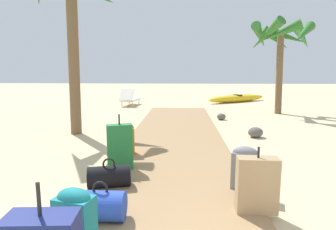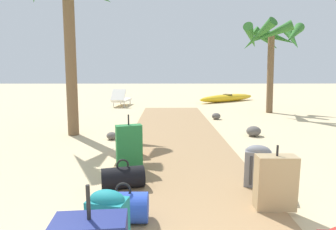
{
  "view_description": "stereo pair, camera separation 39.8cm",
  "coord_description": "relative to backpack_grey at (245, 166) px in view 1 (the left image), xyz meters",
  "views": [
    {
      "loc": [
        0.16,
        -0.6,
        1.59
      ],
      "look_at": [
        -0.18,
        5.92,
        0.55
      ],
      "focal_mm": 29.6,
      "sensor_mm": 36.0,
      "label": 1
    },
    {
      "loc": [
        -0.24,
        -0.6,
        1.59
      ],
      "look_at": [
        -0.18,
        5.92,
        0.55
      ],
      "focal_mm": 29.6,
      "sensor_mm": 36.0,
      "label": 2
    }
  ],
  "objects": [
    {
      "name": "palm_tree_far_left",
      "position": [
        -3.51,
        3.45,
        2.78
      ],
      "size": [
        2.19,
        2.19,
        4.11
      ],
      "color": "brown",
      "rests_on": "ground"
    },
    {
      "name": "rock_left_far",
      "position": [
        -2.48,
        2.87,
        -0.29
      ],
      "size": [
        0.34,
        0.34,
        0.17
      ],
      "primitive_type": "ellipsoid",
      "rotation": [
        0.0,
        0.0,
        2.15
      ],
      "color": "#5B5651",
      "rests_on": "ground"
    },
    {
      "name": "duffel_bag_black",
      "position": [
        -1.77,
        -0.05,
        -0.15
      ],
      "size": [
        0.6,
        0.4,
        0.39
      ],
      "color": "black",
      "rests_on": "boardwalk"
    },
    {
      "name": "rock_right_far",
      "position": [
        0.96,
        3.18,
        -0.25
      ],
      "size": [
        0.48,
        0.46,
        0.25
      ],
      "primitive_type": "ellipsoid",
      "rotation": [
        0.0,
        0.0,
        0.48
      ],
      "color": "#5B5651",
      "rests_on": "ground"
    },
    {
      "name": "duffel_bag_blue",
      "position": [
        -1.63,
        -0.87,
        -0.14
      ],
      "size": [
        0.49,
        0.31,
        0.42
      ],
      "color": "#2847B7",
      "rests_on": "boardwalk"
    },
    {
      "name": "lounge_chair",
      "position": [
        -3.24,
        9.14,
        -0.05
      ],
      "size": [
        0.77,
        1.6,
        0.79
      ],
      "color": "white",
      "rests_on": "ground"
    },
    {
      "name": "backpack_grey",
      "position": [
        0.0,
        0.0,
        0.0
      ],
      "size": [
        0.37,
        0.28,
        0.56
      ],
      "color": "slate",
      "rests_on": "boardwalk"
    },
    {
      "name": "suitcase_green",
      "position": [
        -1.77,
        0.61,
        0.06
      ],
      "size": [
        0.42,
        0.27,
        0.87
      ],
      "color": "#237538",
      "rests_on": "boardwalk"
    },
    {
      "name": "kayak",
      "position": [
        2.02,
        10.93,
        -0.18
      ],
      "size": [
        3.49,
        2.65,
        0.39
      ],
      "color": "gold",
      "rests_on": "ground"
    },
    {
      "name": "ground_plane",
      "position": [
        -0.97,
        1.43,
        -0.37
      ],
      "size": [
        60.0,
        60.0,
        0.0
      ],
      "primitive_type": "plane",
      "color": "#D1BA8C"
    },
    {
      "name": "backpack_teal",
      "position": [
        -1.67,
        -1.45,
        0.02
      ],
      "size": [
        0.34,
        0.26,
        0.6
      ],
      "color": "#197A7F",
      "rests_on": "boardwalk"
    },
    {
      "name": "boardwalk",
      "position": [
        -0.97,
        2.51,
        -0.33
      ],
      "size": [
        2.15,
        10.76,
        0.08
      ],
      "primitive_type": "cube",
      "color": "#9E7A51",
      "rests_on": "ground"
    },
    {
      "name": "rock_right_near",
      "position": [
        0.47,
        5.58,
        -0.27
      ],
      "size": [
        0.29,
        0.27,
        0.21
      ],
      "primitive_type": "ellipsoid",
      "rotation": [
        0.0,
        0.0,
        0.0
      ],
      "color": "#5B5651",
      "rests_on": "ground"
    },
    {
      "name": "backpack_orange",
      "position": [
        -1.82,
        1.42,
        -0.0
      ],
      "size": [
        0.3,
        0.25,
        0.56
      ],
      "color": "orange",
      "rests_on": "boardwalk"
    },
    {
      "name": "suitcase_tan",
      "position": [
        -0.01,
        -0.61,
        0.01
      ],
      "size": [
        0.43,
        0.2,
        0.72
      ],
      "color": "tan",
      "rests_on": "boardwalk"
    },
    {
      "name": "palm_tree_far_right",
      "position": [
        2.79,
        7.15,
        2.32
      ],
      "size": [
        2.4,
        2.31,
        3.41
      ],
      "color": "brown",
      "rests_on": "ground"
    }
  ]
}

